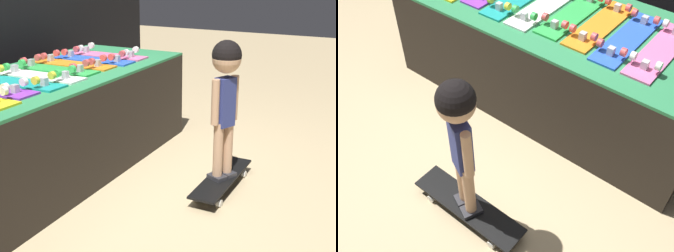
# 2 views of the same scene
# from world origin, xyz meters

# --- Properties ---
(ground_plane) EXTENTS (16.00, 16.00, 0.00)m
(ground_plane) POSITION_xyz_m (0.00, 0.00, 0.00)
(ground_plane) COLOR tan
(display_rack) EXTENTS (2.42, 1.01, 0.76)m
(display_rack) POSITION_xyz_m (0.00, 0.66, 0.38)
(display_rack) COLOR black
(display_rack) RESTS_ON ground_plane
(skateboard_teal_on_rack) EXTENTS (0.19, 0.70, 0.09)m
(skateboard_teal_on_rack) POSITION_xyz_m (-0.33, 0.64, 0.77)
(skateboard_teal_on_rack) COLOR teal
(skateboard_teal_on_rack) RESTS_ON display_rack
(skateboard_white_on_rack) EXTENTS (0.19, 0.70, 0.09)m
(skateboard_white_on_rack) POSITION_xyz_m (-0.11, 0.65, 0.77)
(skateboard_white_on_rack) COLOR white
(skateboard_white_on_rack) RESTS_ON display_rack
(skateboard_green_on_rack) EXTENTS (0.19, 0.70, 0.09)m
(skateboard_green_on_rack) POSITION_xyz_m (0.11, 0.69, 0.77)
(skateboard_green_on_rack) COLOR green
(skateboard_green_on_rack) RESTS_ON display_rack
(skateboard_orange_on_rack) EXTENTS (0.19, 0.70, 0.09)m
(skateboard_orange_on_rack) POSITION_xyz_m (0.33, 0.69, 0.77)
(skateboard_orange_on_rack) COLOR orange
(skateboard_orange_on_rack) RESTS_ON display_rack
(skateboard_blue_on_rack) EXTENTS (0.19, 0.70, 0.09)m
(skateboard_blue_on_rack) POSITION_xyz_m (0.54, 0.65, 0.77)
(skateboard_blue_on_rack) COLOR blue
(skateboard_blue_on_rack) RESTS_ON display_rack
(skateboard_pink_on_rack) EXTENTS (0.19, 0.70, 0.09)m
(skateboard_pink_on_rack) POSITION_xyz_m (0.76, 0.65, 0.77)
(skateboard_pink_on_rack) COLOR pink
(skateboard_pink_on_rack) RESTS_ON display_rack
(skateboard_on_floor) EXTENTS (0.77, 0.19, 0.09)m
(skateboard_on_floor) POSITION_xyz_m (0.26, -0.61, 0.07)
(skateboard_on_floor) COLOR black
(skateboard_on_floor) RESTS_ON ground_plane
(child) EXTENTS (0.22, 0.20, 0.96)m
(child) POSITION_xyz_m (0.26, -0.61, 0.77)
(child) COLOR #2D2D33
(child) RESTS_ON skateboard_on_floor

